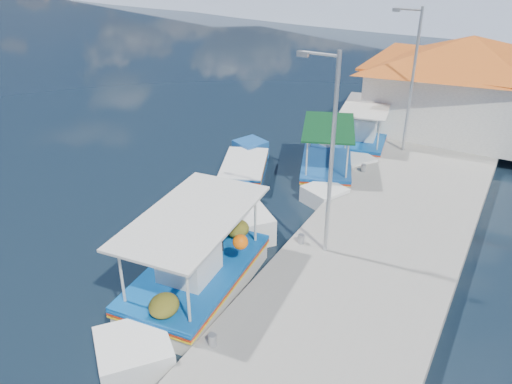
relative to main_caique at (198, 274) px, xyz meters
The scene contains 10 objects.
ground 2.24m from the main_caique, 154.66° to the left, with size 160.00×160.00×0.00m, color black.
quay 7.97m from the main_caique, 60.41° to the left, with size 5.00×44.00×0.50m, color gray.
bollards 6.45m from the main_caique, 73.45° to the left, with size 0.20×17.20×0.30m.
main_caique is the anchor object (origin of this frame).
caique_green_canopy 8.81m from the main_caique, 87.65° to the left, with size 3.42×6.14×2.45m.
caique_blue_hull 7.55m from the main_caique, 109.84° to the left, with size 3.09×5.32×1.02m.
caique_far 12.37m from the main_caique, 86.58° to the left, with size 2.75×6.65×2.37m.
harbor_building 16.63m from the main_caique, 75.12° to the left, with size 10.49×10.49×4.40m.
lamp_post_near 5.10m from the main_caique, 49.04° to the left, with size 1.21×0.14×6.00m.
lamp_post_far 12.64m from the main_caique, 77.96° to the left, with size 1.21×0.14×6.00m.
Camera 1 is at (9.11, -10.49, 9.29)m, focal length 36.20 mm.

